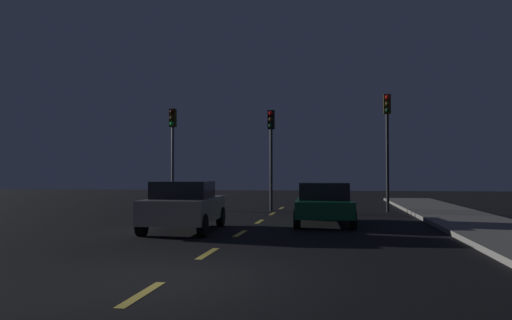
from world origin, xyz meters
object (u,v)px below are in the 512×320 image
(car_stopped_ahead, at_px, (324,203))
(car_adjacent_lane, at_px, (185,206))
(traffic_signal_left, at_px, (173,139))
(traffic_signal_right, at_px, (387,130))
(traffic_signal_center, at_px, (271,140))

(car_stopped_ahead, relative_size, car_adjacent_lane, 1.06)
(traffic_signal_left, relative_size, car_stopped_ahead, 1.12)
(traffic_signal_right, bearing_deg, traffic_signal_left, -179.99)
(traffic_signal_right, bearing_deg, car_stopped_ahead, -115.06)
(car_stopped_ahead, distance_m, car_adjacent_lane, 5.07)
(traffic_signal_center, distance_m, car_stopped_ahead, 7.01)
(traffic_signal_right, height_order, car_adjacent_lane, traffic_signal_right)
(traffic_signal_left, height_order, traffic_signal_right, traffic_signal_right)
(traffic_signal_left, xyz_separation_m, car_adjacent_lane, (3.32, -8.79, -2.71))
(traffic_signal_center, bearing_deg, car_adjacent_lane, -100.14)
(traffic_signal_right, distance_m, car_adjacent_lane, 11.62)
(traffic_signal_right, bearing_deg, car_adjacent_lane, -128.43)
(traffic_signal_left, height_order, traffic_signal_center, traffic_signal_left)
(traffic_signal_left, distance_m, traffic_signal_center, 4.90)
(traffic_signal_right, xyz_separation_m, car_stopped_ahead, (-2.78, -5.95, -3.04))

